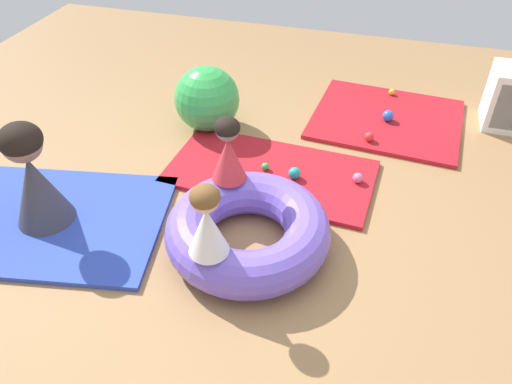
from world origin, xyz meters
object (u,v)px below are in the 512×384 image
exercise_ball_large (207,99)px  play_ball_pink (358,178)px  adult_seated (33,176)px  inflatable_cushion (248,230)px  play_ball_red (369,137)px  play_ball_teal (294,173)px  child_in_white (207,221)px  play_ball_blue (388,116)px  child_in_red (228,150)px  play_ball_yellow (392,92)px  play_ball_green (265,167)px

exercise_ball_large → play_ball_pink: bearing=-19.4°
adult_seated → play_ball_pink: 2.42m
inflatable_cushion → exercise_ball_large: bearing=120.0°
play_ball_red → exercise_ball_large: bearing=-175.4°
play_ball_red → play_ball_teal: 0.89m
child_in_white → play_ball_red: bearing=-139.2°
inflatable_cushion → play_ball_blue: (0.80, 1.94, -0.07)m
child_in_red → play_ball_yellow: child_in_red is taller
play_ball_red → play_ball_teal: size_ratio=0.87×
play_ball_blue → play_ball_red: bearing=-108.4°
adult_seated → play_ball_green: 1.76m
play_ball_green → child_in_red: bearing=-104.0°
child_in_red → exercise_ball_large: size_ratio=0.83×
child_in_red → play_ball_yellow: bearing=109.9°
inflatable_cushion → child_in_red: 0.57m
play_ball_red → play_ball_yellow: bearing=82.0°
play_ball_teal → play_ball_pink: bearing=10.1°
child_in_red → child_in_white: bearing=-35.3°
inflatable_cushion → child_in_white: (-0.13, -0.39, 0.40)m
adult_seated → child_in_white: bearing=-90.3°
adult_seated → play_ball_pink: bearing=-54.3°
play_ball_teal → exercise_ball_large: size_ratio=0.16×
play_ball_yellow → play_ball_teal: (-0.65, -1.66, 0.02)m
play_ball_pink → play_ball_blue: (0.15, 1.04, 0.01)m
adult_seated → play_ball_green: adult_seated is taller
play_ball_pink → play_ball_teal: 0.51m
child_in_white → play_ball_pink: bearing=-147.6°
child_in_red → adult_seated: size_ratio=0.61×
inflatable_cushion → play_ball_green: size_ratio=17.79×
adult_seated → play_ball_blue: 3.14m
child_in_red → adult_seated: 1.36m
play_ball_red → play_ball_pink: size_ratio=1.01×
child_in_white → play_ball_yellow: size_ratio=7.87×
child_in_white → child_in_red: bearing=-108.0°
play_ball_red → play_ball_blue: (0.13, 0.40, 0.01)m
child_in_red → child_in_white: same height
play_ball_red → play_ball_teal: (-0.52, -0.73, 0.01)m
child_in_white → adult_seated: bearing=-36.4°
play_ball_yellow → play_ball_green: play_ball_green is taller
child_in_white → play_ball_blue: size_ratio=4.70×
play_ball_red → exercise_ball_large: exercise_ball_large is taller
child_in_white → play_ball_blue: 2.56m
child_in_white → play_ball_teal: 1.33m
adult_seated → inflatable_cushion: bearing=-74.5°
adult_seated → play_ball_red: bearing=-42.6°
child_in_red → play_ball_blue: child_in_red is taller
play_ball_yellow → child_in_red: bearing=-115.9°
play_ball_yellow → play_ball_pink: 1.58m
child_in_red → adult_seated: (-1.26, -0.50, -0.13)m
play_ball_pink → play_ball_teal: size_ratio=0.86×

